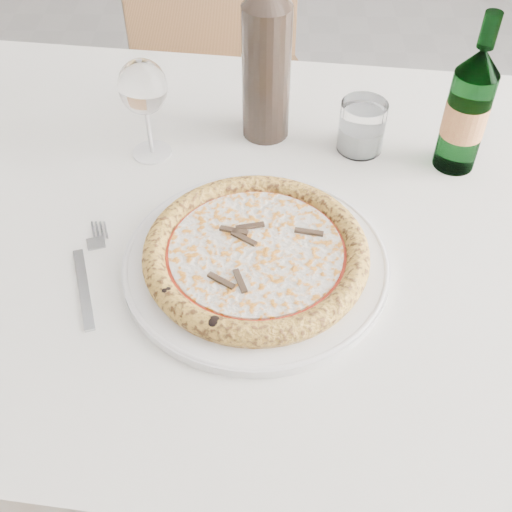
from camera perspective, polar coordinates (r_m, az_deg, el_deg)
The scene contains 10 objects.
floor at distance 1.54m, azimuth -8.69°, elevation -21.20°, with size 5.00×6.00×0.02m, color gray.
dining_table at distance 1.01m, azimuth 0.11°, elevation 0.15°, with size 1.66×1.09×0.76m.
chair_far at distance 1.77m, azimuth -2.80°, elevation 16.71°, with size 0.58×0.58×0.93m.
plate at distance 0.88m, azimuth 0.00°, elevation -0.50°, with size 0.37×0.37×0.02m.
pizza at distance 0.87m, azimuth -0.00°, elevation 0.29°, with size 0.31×0.31×0.03m.
fork at distance 0.90m, azimuth -14.73°, elevation -1.54°, with size 0.06×0.21×0.00m.
wine_glass at distance 1.02m, azimuth -10.00°, elevation 14.37°, with size 0.08×0.08×0.17m.
tumbler at distance 1.08m, azimuth 9.36°, elevation 11.04°, with size 0.08×0.08×0.08m.
beer_bottle at distance 1.04m, azimuth 18.28°, elevation 12.23°, with size 0.07×0.07×0.26m.
wine_bottle at distance 1.05m, azimuth 0.93°, elevation 17.05°, with size 0.08×0.08×0.32m.
Camera 1 is at (0.23, -0.57, 1.41)m, focal length 45.00 mm.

